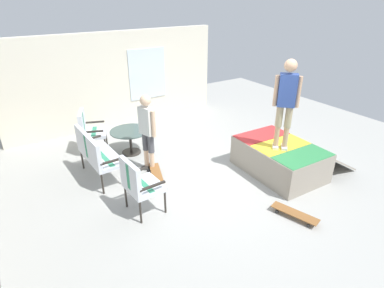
% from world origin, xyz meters
% --- Properties ---
extents(ground_plane, '(12.00, 12.00, 0.10)m').
position_xyz_m(ground_plane, '(0.00, 0.00, -0.05)').
color(ground_plane, '#A8A8A3').
extents(house_facade, '(0.23, 6.00, 2.54)m').
position_xyz_m(house_facade, '(3.80, 0.49, 1.27)').
color(house_facade, silver).
rests_on(house_facade, ground_plane).
extents(skate_ramp, '(1.80, 2.10, 0.64)m').
position_xyz_m(skate_ramp, '(-0.60, -1.33, 0.32)').
color(skate_ramp, gray).
rests_on(skate_ramp, ground_plane).
extents(patio_bench, '(1.27, 0.60, 1.02)m').
position_xyz_m(patio_bench, '(1.20, 1.98, 0.62)').
color(patio_bench, '#2D2823').
rests_on(patio_bench, ground_plane).
extents(patio_chair_near_house, '(0.78, 0.74, 1.02)m').
position_xyz_m(patio_chair_near_house, '(2.46, 1.74, 0.61)').
color(patio_chair_near_house, '#2D2823').
rests_on(patio_chair_near_house, ground_plane).
extents(patio_chair_by_wall, '(0.65, 0.58, 1.02)m').
position_xyz_m(patio_chair_by_wall, '(-0.27, 1.73, 0.61)').
color(patio_chair_by_wall, '#2D2823').
rests_on(patio_chair_by_wall, ground_plane).
extents(patio_table, '(0.90, 0.90, 0.57)m').
position_xyz_m(patio_table, '(1.90, 0.96, 0.40)').
color(patio_table, '#2D2823').
rests_on(patio_table, ground_plane).
extents(person_watching, '(0.46, 0.31, 1.65)m').
position_xyz_m(person_watching, '(0.98, 0.93, 0.96)').
color(person_watching, black).
rests_on(person_watching, ground_plane).
extents(person_skater, '(0.37, 0.37, 1.75)m').
position_xyz_m(person_skater, '(-0.70, -1.14, 1.67)').
color(person_skater, silver).
rests_on(person_skater, skate_ramp).
extents(skateboard_by_bench, '(0.82, 0.45, 0.10)m').
position_xyz_m(skateboard_by_bench, '(0.61, 0.97, 0.08)').
color(skateboard_by_bench, brown).
rests_on(skateboard_by_bench, ground_plane).
extents(skateboard_spare, '(0.82, 0.42, 0.10)m').
position_xyz_m(skateboard_spare, '(-1.83, -0.39, 0.08)').
color(skateboard_spare, brown).
rests_on(skateboard_spare, ground_plane).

